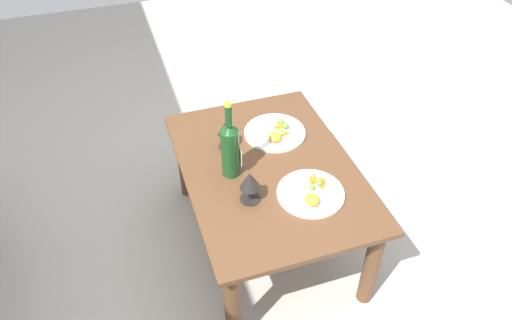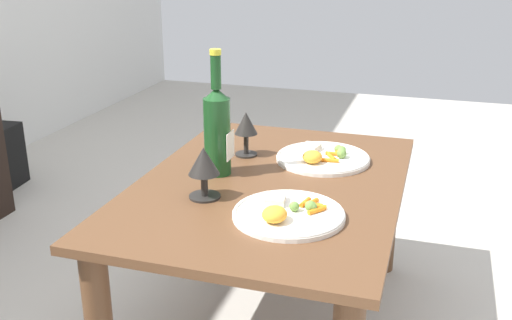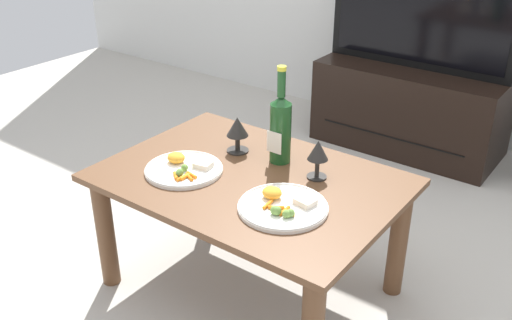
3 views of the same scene
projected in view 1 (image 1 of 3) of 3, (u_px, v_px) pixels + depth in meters
name	position (u px, v px, depth m)	size (l,w,h in m)	color
ground_plane	(267.00, 239.00, 2.51)	(6.40, 6.40, 0.00)	#B7B2A8
dining_table	(268.00, 182.00, 2.24)	(1.06, 0.75, 0.50)	brown
wine_bottle	(230.00, 148.00, 2.06)	(0.08, 0.08, 0.37)	#19471E
goblet_left	(250.00, 182.00, 1.97)	(0.09, 0.09, 0.14)	black
goblet_right	(226.00, 130.00, 2.23)	(0.07, 0.07, 0.15)	black
dinner_plate_left	(311.00, 193.00, 2.04)	(0.29, 0.29, 0.05)	white
dinner_plate_right	(275.00, 132.00, 2.36)	(0.30, 0.30, 0.05)	white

